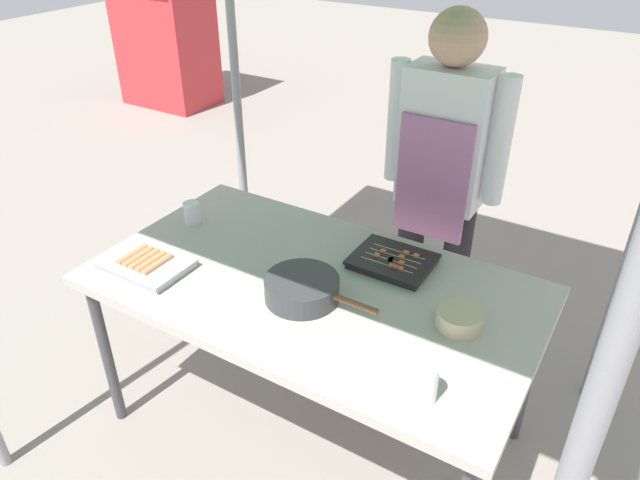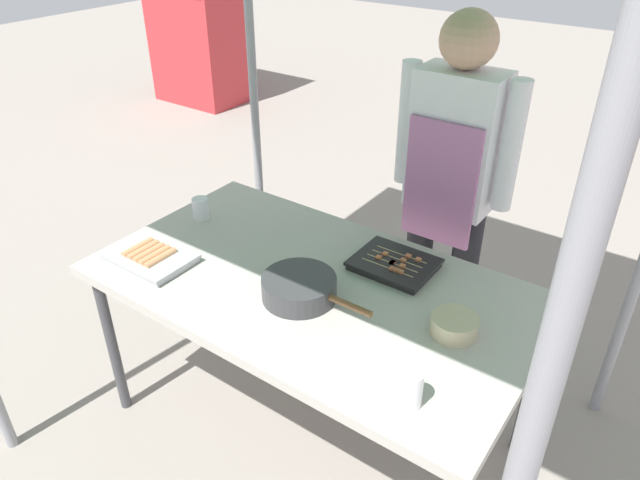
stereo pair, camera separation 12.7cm
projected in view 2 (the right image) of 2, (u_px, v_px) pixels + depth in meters
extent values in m
plane|color=gray|center=(313.00, 425.00, 2.51)|extent=(18.00, 18.00, 0.00)
cube|color=#B7B2A8|center=(312.00, 286.00, 2.13)|extent=(1.60, 0.90, 0.04)
cylinder|color=#3F3F44|center=(112.00, 344.00, 2.42)|extent=(0.04, 0.04, 0.71)
cylinder|color=#3F3F44|center=(240.00, 259.00, 2.96)|extent=(0.04, 0.04, 0.71)
cylinder|color=#3F3F44|center=(531.00, 384.00, 2.23)|extent=(0.04, 0.04, 0.71)
cylinder|color=gray|center=(253.00, 90.00, 2.97)|extent=(0.04, 0.04, 2.16)
cube|color=#ADADB2|center=(150.00, 258.00, 2.23)|extent=(0.32, 0.21, 0.02)
cube|color=#ADADB2|center=(149.00, 255.00, 2.22)|extent=(0.33, 0.22, 0.01)
cylinder|color=tan|center=(138.00, 248.00, 2.25)|extent=(0.03, 0.14, 0.03)
cylinder|color=tan|center=(143.00, 250.00, 2.23)|extent=(0.03, 0.14, 0.03)
cylinder|color=tan|center=(149.00, 253.00, 2.22)|extent=(0.03, 0.14, 0.03)
cylinder|color=tan|center=(155.00, 256.00, 2.20)|extent=(0.03, 0.14, 0.03)
cylinder|color=tan|center=(161.00, 258.00, 2.18)|extent=(0.03, 0.14, 0.03)
cube|color=black|center=(394.00, 266.00, 2.19)|extent=(0.28, 0.23, 0.02)
cube|color=black|center=(394.00, 262.00, 2.18)|extent=(0.30, 0.24, 0.01)
cylinder|color=tan|center=(387.00, 268.00, 2.14)|extent=(0.21, 0.01, 0.01)
cube|color=#B7663D|center=(392.00, 270.00, 2.13)|extent=(0.02, 0.02, 0.02)
cube|color=#B7663D|center=(396.00, 271.00, 2.12)|extent=(0.02, 0.02, 0.02)
cube|color=#B7663D|center=(400.00, 273.00, 2.11)|extent=(0.02, 0.02, 0.02)
cylinder|color=tan|center=(392.00, 263.00, 2.16)|extent=(0.21, 0.01, 0.01)
cube|color=#B7663D|center=(379.00, 258.00, 2.19)|extent=(0.02, 0.02, 0.02)
cube|color=#B7663D|center=(402.00, 267.00, 2.14)|extent=(0.02, 0.02, 0.02)
cube|color=#B7663D|center=(393.00, 264.00, 2.16)|extent=(0.02, 0.02, 0.02)
cube|color=#B7663D|center=(392.00, 264.00, 2.16)|extent=(0.02, 0.02, 0.02)
cylinder|color=tan|center=(397.00, 259.00, 2.19)|extent=(0.21, 0.01, 0.01)
cube|color=#B7663D|center=(403.00, 261.00, 2.18)|extent=(0.02, 0.02, 0.02)
cube|color=#B7663D|center=(385.00, 255.00, 2.21)|extent=(0.02, 0.02, 0.02)
cylinder|color=tan|center=(401.00, 255.00, 2.21)|extent=(0.21, 0.01, 0.01)
cube|color=#B7663D|center=(408.00, 257.00, 2.20)|extent=(0.02, 0.02, 0.02)
cube|color=#B7663D|center=(418.00, 261.00, 2.18)|extent=(0.02, 0.02, 0.02)
cylinder|color=#38383A|center=(299.00, 288.00, 2.02)|extent=(0.26, 0.26, 0.08)
cylinder|color=brown|center=(350.00, 306.00, 1.91)|extent=(0.16, 0.02, 0.02)
cylinder|color=#386B33|center=(299.00, 281.00, 2.00)|extent=(0.24, 0.24, 0.01)
cylinder|color=#BFB28C|center=(454.00, 325.00, 1.86)|extent=(0.15, 0.15, 0.06)
cylinder|color=white|center=(201.00, 209.00, 2.49)|extent=(0.07, 0.07, 0.09)
cylinder|color=white|center=(411.00, 389.00, 1.59)|extent=(0.07, 0.07, 0.12)
cylinder|color=black|center=(416.00, 275.00, 2.76)|extent=(0.12, 0.12, 0.81)
cylinder|color=black|center=(460.00, 291.00, 2.65)|extent=(0.12, 0.12, 0.81)
cube|color=white|center=(456.00, 142.00, 2.34)|extent=(0.34, 0.20, 0.57)
cube|color=#B26B9E|center=(440.00, 184.00, 2.34)|extent=(0.30, 0.02, 0.52)
cylinder|color=white|center=(408.00, 123.00, 2.44)|extent=(0.08, 0.08, 0.52)
cylinder|color=white|center=(511.00, 147.00, 2.22)|extent=(0.08, 0.08, 0.52)
sphere|color=tan|center=(469.00, 39.00, 2.14)|extent=(0.22, 0.22, 0.22)
cube|color=#C63338|center=(197.00, 19.00, 5.85)|extent=(0.88, 0.59, 1.63)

